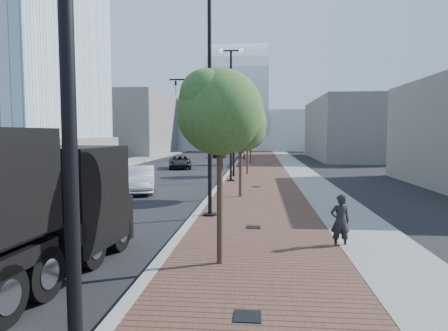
{
  "coord_description": "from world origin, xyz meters",
  "views": [
    {
      "loc": [
        2.6,
        -6.09,
        3.45
      ],
      "look_at": [
        1.0,
        12.0,
        2.0
      ],
      "focal_mm": 32.29,
      "sensor_mm": 36.0,
      "label": 1
    }
  ],
  "objects": [
    {
      "name": "pedestrian",
      "position": [
        5.02,
        6.04,
        0.82
      ],
      "size": [
        0.65,
        0.47,
        1.64
      ],
      "primitive_type": "imported",
      "rotation": [
        0.0,
        0.0,
        3.28
      ],
      "color": "black",
      "rests_on": "ground"
    },
    {
      "name": "white_sedan",
      "position": [
        -4.4,
        16.91,
        0.76
      ],
      "size": [
        2.68,
        4.84,
        1.51
      ],
      "primitive_type": "imported",
      "rotation": [
        0.0,
        0.0,
        0.25
      ],
      "color": "silver",
      "rests_on": "ground"
    },
    {
      "name": "west_sidewalk",
      "position": [
        -13.0,
        40.0,
        0.06
      ],
      "size": [
        4.0,
        140.0,
        0.12
      ],
      "primitive_type": "cube",
      "color": "slate",
      "rests_on": "ground"
    },
    {
      "name": "utility_cover_2",
      "position": [
        2.4,
        19.0,
        0.13
      ],
      "size": [
        0.5,
        0.5,
        0.02
      ],
      "primitive_type": "cube",
      "color": "black",
      "rests_on": "sidewalk"
    },
    {
      "name": "commercial_block_ne",
      "position": [
        16.0,
        50.0,
        4.0
      ],
      "size": [
        12.0,
        22.0,
        8.0
      ],
      "primitive_type": "cube",
      "color": "#5E5955",
      "rests_on": "ground"
    },
    {
      "name": "traffic_mast",
      "position": [
        -0.3,
        25.0,
        4.98
      ],
      "size": [
        5.09,
        0.2,
        8.0
      ],
      "color": "black",
      "rests_on": "ground"
    },
    {
      "name": "commercial_block_nw",
      "position": [
        -20.0,
        60.0,
        5.0
      ],
      "size": [
        14.0,
        20.0,
        10.0
      ],
      "primitive_type": "cube",
      "color": "#67605C",
      "rests_on": "ground"
    },
    {
      "name": "concrete_strip",
      "position": [
        6.2,
        40.0,
        0.07
      ],
      "size": [
        2.4,
        140.0,
        0.13
      ],
      "primitive_type": "cube",
      "color": "slate",
      "rests_on": "ground"
    },
    {
      "name": "curb",
      "position": [
        0.0,
        40.0,
        0.07
      ],
      "size": [
        0.3,
        140.0,
        0.14
      ],
      "primitive_type": "cube",
      "color": "gray",
      "rests_on": "ground"
    },
    {
      "name": "tree_0",
      "position": [
        1.65,
        4.02,
        3.97
      ],
      "size": [
        2.25,
        2.18,
        5.08
      ],
      "color": "#382619",
      "rests_on": "ground"
    },
    {
      "name": "dark_car_far",
      "position": [
        -3.09,
        51.34,
        0.61
      ],
      "size": [
        1.76,
        4.23,
        1.22
      ],
      "primitive_type": "imported",
      "rotation": [
        0.0,
        0.0,
        -0.01
      ],
      "color": "black",
      "rests_on": "ground"
    },
    {
      "name": "tree_2",
      "position": [
        1.65,
        27.02,
        3.49
      ],
      "size": [
        2.45,
        2.41,
        4.71
      ],
      "color": "#382619",
      "rests_on": "ground"
    },
    {
      "name": "sidewalk",
      "position": [
        3.5,
        40.0,
        0.06
      ],
      "size": [
        7.0,
        140.0,
        0.12
      ],
      "primitive_type": "cube",
      "color": "#4C2D23",
      "rests_on": "ground"
    },
    {
      "name": "streetlight_4",
      "position": [
        0.6,
        46.0,
        4.82
      ],
      "size": [
        1.72,
        0.56,
        9.28
      ],
      "color": "black",
      "rests_on": "ground"
    },
    {
      "name": "streetlight_2",
      "position": [
        0.6,
        22.0,
        4.82
      ],
      "size": [
        1.72,
        0.56,
        9.28
      ],
      "color": "black",
      "rests_on": "ground"
    },
    {
      "name": "utility_cover_0",
      "position": [
        2.4,
        1.0,
        0.13
      ],
      "size": [
        0.5,
        0.5,
        0.02
      ],
      "primitive_type": "cube",
      "color": "black",
      "rests_on": "sidewalk"
    },
    {
      "name": "streetlight_1",
      "position": [
        0.49,
        10.0,
        4.34
      ],
      "size": [
        1.44,
        0.56,
        9.21
      ],
      "color": "black",
      "rests_on": "ground"
    },
    {
      "name": "tree_3",
      "position": [
        1.65,
        39.02,
        3.41
      ],
      "size": [
        2.31,
        2.25,
        4.55
      ],
      "color": "#382619",
      "rests_on": "ground"
    },
    {
      "name": "convention_center",
      "position": [
        -2.0,
        85.0,
        6.0
      ],
      "size": [
        50.0,
        30.0,
        50.0
      ],
      "color": "#B3B9BD",
      "rests_on": "ground"
    },
    {
      "name": "tree_1",
      "position": [
        1.65,
        15.02,
        3.75
      ],
      "size": [
        2.58,
        2.57,
        5.04
      ],
      "color": "#382619",
      "rests_on": "ground"
    },
    {
      "name": "streetlight_3",
      "position": [
        0.49,
        34.0,
        4.34
      ],
      "size": [
        1.44,
        0.56,
        9.21
      ],
      "color": "black",
      "rests_on": "ground"
    },
    {
      "name": "utility_cover_1",
      "position": [
        2.4,
        8.0,
        0.13
      ],
      "size": [
        0.5,
        0.5,
        0.02
      ],
      "primitive_type": "cube",
      "color": "black",
      "rests_on": "sidewalk"
    },
    {
      "name": "dark_car_mid",
      "position": [
        -5.19,
        32.89,
        0.64
      ],
      "size": [
        3.02,
        4.93,
        1.28
      ],
      "primitive_type": "imported",
      "rotation": [
        0.0,
        0.0,
        0.21
      ],
      "color": "black",
      "rests_on": "ground"
    },
    {
      "name": "streetlight_0",
      "position": [
        0.6,
        -2.0,
        4.82
      ],
      "size": [
        1.72,
        0.56,
        9.28
      ],
      "color": "black",
      "rests_on": "ground"
    }
  ]
}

